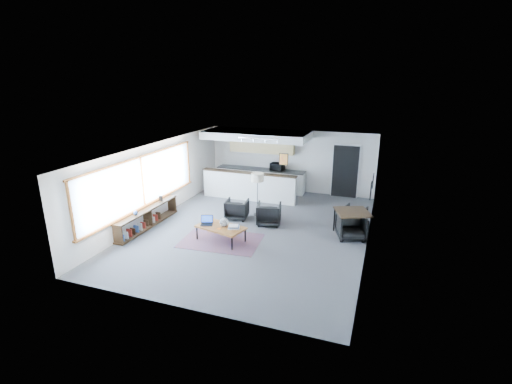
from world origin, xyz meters
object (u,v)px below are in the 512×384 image
(ceramic_pot, at_px, (224,222))
(dining_table, at_px, (352,214))
(dining_chair_far, at_px, (354,216))
(microwave, at_px, (277,166))
(book_stack, at_px, (234,227))
(armchair_left, at_px, (237,208))
(armchair_right, at_px, (269,213))
(dining_chair_near, at_px, (351,227))
(coffee_table, at_px, (221,228))
(floor_lamp, at_px, (257,179))
(laptop, at_px, (207,222))

(ceramic_pot, xyz_separation_m, dining_table, (3.52, 1.63, 0.14))
(dining_chair_far, xyz_separation_m, microwave, (-3.46, 2.66, 0.82))
(ceramic_pot, distance_m, book_stack, 0.33)
(armchair_left, height_order, armchair_right, armchair_right)
(armchair_left, height_order, dining_chair_near, armchair_left)
(armchair_right, bearing_deg, coffee_table, 49.55)
(dining_table, distance_m, dining_chair_near, 0.42)
(ceramic_pot, bearing_deg, book_stack, -6.51)
(armchair_left, distance_m, dining_chair_near, 3.88)
(coffee_table, bearing_deg, armchair_left, 111.37)
(book_stack, relative_size, microwave, 0.72)
(ceramic_pot, xyz_separation_m, dining_chair_near, (3.52, 1.47, -0.24))
(armchair_right, bearing_deg, dining_table, 166.41)
(ceramic_pot, distance_m, dining_table, 3.88)
(floor_lamp, bearing_deg, dining_chair_near, -15.43)
(book_stack, distance_m, dining_chair_far, 4.16)
(coffee_table, height_order, dining_table, dining_table)
(dining_chair_near, bearing_deg, book_stack, -173.72)
(floor_lamp, height_order, microwave, floor_lamp)
(armchair_left, bearing_deg, dining_chair_near, 166.20)
(book_stack, height_order, armchair_right, armchair_right)
(dining_table, bearing_deg, laptop, -158.46)
(laptop, relative_size, floor_lamp, 0.28)
(floor_lamp, bearing_deg, armchair_left, -133.24)
(dining_chair_far, bearing_deg, floor_lamp, 18.49)
(dining_chair_far, bearing_deg, armchair_right, 33.41)
(book_stack, relative_size, dining_chair_near, 0.57)
(dining_chair_near, bearing_deg, dining_table, 71.08)
(coffee_table, relative_size, dining_chair_far, 2.65)
(dining_table, bearing_deg, floor_lamp, 167.10)
(laptop, bearing_deg, dining_table, 1.71)
(laptop, xyz_separation_m, ceramic_pot, (0.57, -0.01, 0.06))
(coffee_table, relative_size, book_stack, 3.89)
(coffee_table, distance_m, floor_lamp, 2.60)
(dining_table, bearing_deg, armchair_right, 178.38)
(laptop, xyz_separation_m, armchair_left, (0.23, 1.80, -0.16))
(coffee_table, distance_m, dining_chair_near, 3.92)
(coffee_table, xyz_separation_m, microwave, (0.16, 5.32, 0.69))
(floor_lamp, height_order, dining_chair_near, floor_lamp)
(book_stack, bearing_deg, coffee_table, 179.76)
(armchair_left, relative_size, dining_chair_far, 1.27)
(book_stack, relative_size, armchair_right, 0.51)
(floor_lamp, distance_m, dining_chair_near, 3.58)
(book_stack, bearing_deg, ceramic_pot, 173.49)
(armchair_left, bearing_deg, ceramic_pot, 92.03)
(armchair_right, relative_size, dining_table, 0.63)
(armchair_right, height_order, floor_lamp, floor_lamp)
(floor_lamp, bearing_deg, coffee_table, -96.96)
(floor_lamp, xyz_separation_m, dining_chair_far, (3.32, 0.23, -1.03))
(armchair_right, distance_m, microwave, 3.74)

